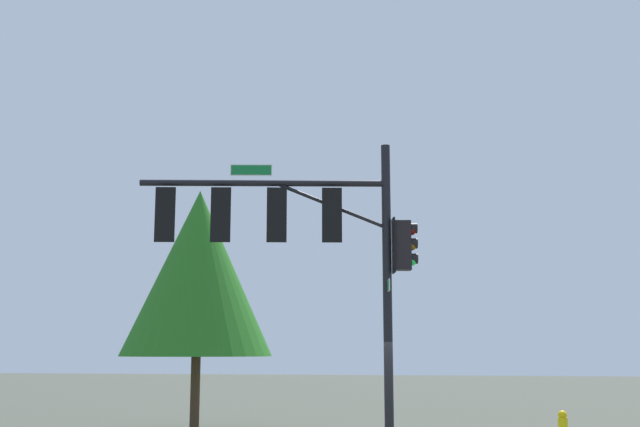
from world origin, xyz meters
The scene contains 2 objects.
signal_pole_assembly centered at (1.85, 0.34, 4.79)m, with size 6.10×1.66×6.89m.
tree_near centered at (5.96, -4.76, 4.57)m, with size 4.37×4.37×7.01m.
Camera 1 is at (-1.57, 17.44, 2.32)m, focal length 44.64 mm.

